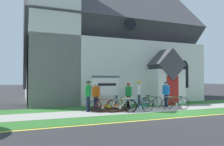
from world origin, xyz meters
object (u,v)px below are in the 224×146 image
cyclist_in_orange_jersey (88,93)px  cyclist_in_green_jersey (129,94)px  bicycle_red (104,106)px  cyclist_in_white_jersey (139,92)px  bicycle_blue (121,106)px  roadside_conifer (187,45)px  bicycle_white (151,102)px  church_sign (106,87)px  cyclist_in_blue_jersey (96,94)px  cyclist_in_red_jersey (166,92)px  bicycle_silver (176,103)px  bicycle_yellow (139,105)px  bicycle_orange (125,104)px

cyclist_in_orange_jersey → cyclist_in_green_jersey: bearing=7.4°
bicycle_red → cyclist_in_white_jersey: (2.78, 0.96, 0.67)m
bicycle_blue → roadside_conifer: 15.89m
bicycle_white → bicycle_blue: 2.76m
church_sign → cyclist_in_white_jersey: size_ratio=1.19×
cyclist_in_orange_jersey → church_sign: bearing=31.7°
cyclist_in_blue_jersey → cyclist_in_red_jersey: 4.82m
cyclist_in_orange_jersey → cyclist_in_blue_jersey: size_ratio=1.08×
cyclist_in_white_jersey → cyclist_in_orange_jersey: 3.63m
church_sign → cyclist_in_red_jersey: bearing=-11.0°
church_sign → bicycle_red: (-0.60, -1.32, -0.99)m
bicycle_white → cyclist_in_white_jersey: 1.04m
bicycle_red → bicycle_blue: bearing=-37.5°
bicycle_silver → cyclist_in_white_jersey: size_ratio=0.98×
bicycle_white → roadside_conifer: size_ratio=0.19×
cyclist_in_blue_jersey → cyclist_in_green_jersey: size_ratio=1.01×
bicycle_white → bicycle_red: (-3.37, -0.40, -0.02)m
bicycle_blue → cyclist_in_orange_jersey: (-1.60, 1.05, 0.67)m
bicycle_blue → church_sign: bearing=95.5°
roadside_conifer → bicycle_white: bearing=-141.4°
bicycle_yellow → cyclist_in_blue_jersey: cyclist_in_blue_jersey is taller
church_sign → cyclist_in_white_jersey: bearing=-9.4°
church_sign → cyclist_in_green_jersey: 1.49m
cyclist_in_green_jersey → cyclist_in_white_jersey: bearing=10.5°
bicycle_blue → roadside_conifer: roadside_conifer is taller
bicycle_silver → cyclist_in_green_jersey: 2.96m
church_sign → bicycle_white: 3.07m
bicycle_orange → cyclist_in_orange_jersey: (-2.18, 0.28, 0.68)m
bicycle_yellow → cyclist_in_green_jersey: size_ratio=1.04×
church_sign → cyclist_in_red_jersey: size_ratio=1.23×
cyclist_in_orange_jersey → cyclist_in_blue_jersey: bearing=32.4°
church_sign → cyclist_in_green_jersey: size_ratio=1.28×
bicycle_blue → bicycle_silver: bearing=0.7°
cyclist_in_red_jersey → bicycle_blue: bearing=-163.2°
church_sign → cyclist_in_red_jersey: church_sign is taller
cyclist_in_blue_jersey → cyclist_in_green_jersey: 2.15m
bicycle_yellow → cyclist_in_white_jersey: 1.98m
cyclist_in_blue_jersey → bicycle_yellow: bearing=-35.6°
bicycle_yellow → bicycle_red: bearing=160.3°
bicycle_orange → roadside_conifer: (11.60, 7.90, 5.38)m
bicycle_white → bicycle_red: size_ratio=1.00×
bicycle_orange → bicycle_blue: bicycle_blue is taller
bicycle_silver → cyclist_in_white_jersey: 2.39m
bicycle_red → roadside_conifer: roadside_conifer is taller
church_sign → cyclist_in_orange_jersey: 1.69m
bicycle_blue → bicycle_white: bearing=21.3°
cyclist_in_white_jersey → bicycle_white: bearing=-43.7°
bicycle_yellow → roadside_conifer: bearing=38.2°
church_sign → bicycle_orange: church_sign is taller
cyclist_in_red_jersey → roadside_conifer: 12.23m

